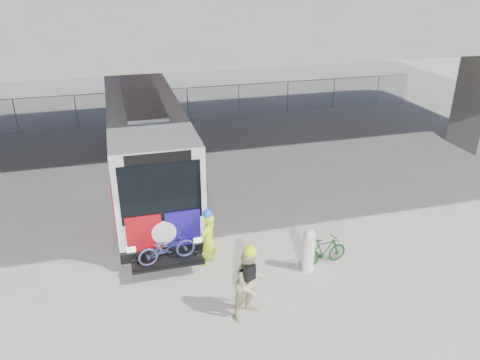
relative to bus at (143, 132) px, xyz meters
name	(u,v)px	position (x,y,z in m)	size (l,w,h in m)	color
ground	(218,222)	(2.00, -4.03, -2.11)	(160.00, 160.00, 0.00)	#9E9991
bus	(143,132)	(0.00, 0.00, 0.00)	(2.67, 12.97, 3.69)	silver
overpass	(189,10)	(2.00, -0.03, 4.44)	(40.00, 16.00, 7.95)	#605E59
chainlink_fence	(169,96)	(2.00, 7.97, -0.69)	(30.00, 0.06, 30.00)	gray
bollard	(309,249)	(3.90, -7.38, -1.40)	(0.34, 0.34, 1.32)	silver
cyclist_hivis	(208,238)	(1.22, -6.33, -1.24)	(0.71, 0.69, 1.80)	#C7F419
cyclist_tan	(250,283)	(1.76, -8.76, -1.15)	(1.12, 1.03, 2.03)	#C6B67F
bike_parked	(324,251)	(4.46, -7.24, -1.67)	(0.41, 1.47, 0.88)	#16451B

